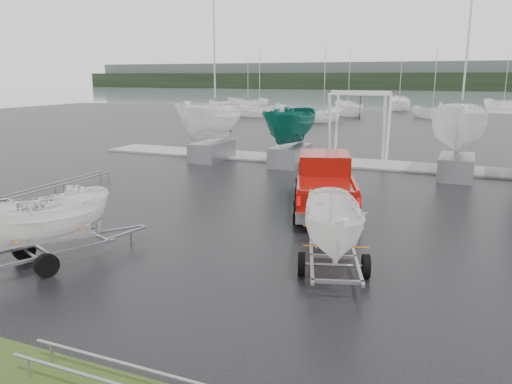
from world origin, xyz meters
name	(u,v)px	position (x,y,z in m)	size (l,w,h in m)	color
ground_plane	(236,220)	(0.00, 0.00, 0.00)	(120.00, 120.00, 0.00)	black
lake	(436,99)	(0.00, 100.00, -0.01)	(300.00, 300.00, 0.00)	gray
dock	(332,162)	(0.00, 13.00, 0.05)	(30.00, 3.00, 0.12)	gray
treeline	(451,82)	(0.00, 170.00, 3.00)	(300.00, 8.00, 6.00)	black
far_hill	(452,76)	(0.00, 178.00, 5.00)	(300.00, 6.00, 10.00)	#4C5651
pickup_truck	(324,181)	(2.34, 2.88, 1.05)	(3.77, 6.37, 2.01)	maroon
trailer_hitched	(336,181)	(4.32, -3.34, 2.41)	(2.22, 3.79, 4.42)	gray
trailer_parked	(34,176)	(-2.87, -5.88, 2.43)	(2.52, 3.77, 4.46)	gray
boat_hoist	(360,117)	(1.50, 13.00, 2.67)	(3.30, 2.18, 4.12)	silver
keelboat_0	(211,94)	(-6.79, 11.00, 3.91)	(2.46, 3.20, 10.63)	gray
keelboat_1	(291,105)	(-1.93, 11.20, 3.37)	(2.15, 3.20, 6.82)	gray
keelboat_2	(463,93)	(6.77, 11.00, 4.12)	(2.59, 3.20, 10.77)	gray
mast_rack_0	(59,184)	(-9.00, 1.00, 0.35)	(0.56, 6.50, 0.06)	gray
moored_boat_0	(259,117)	(-16.88, 42.33, 0.00)	(3.18, 3.12, 11.62)	white
moored_boat_1	(348,116)	(-7.21, 48.29, 0.00)	(3.86, 3.89, 11.77)	white
moored_boat_2	(432,118)	(2.99, 48.27, 0.01)	(3.30, 3.29, 11.07)	white
moored_boat_4	(248,107)	(-25.63, 58.47, 0.00)	(3.32, 3.28, 11.31)	white
moored_boat_5	(399,110)	(-2.77, 62.35, 0.00)	(3.59, 3.65, 11.99)	white
moored_boat_6	(323,122)	(-7.68, 38.67, 0.01)	(3.19, 3.22, 11.21)	white
moored_boat_7	(503,109)	(11.60, 69.36, 0.00)	(3.76, 3.76, 11.49)	white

